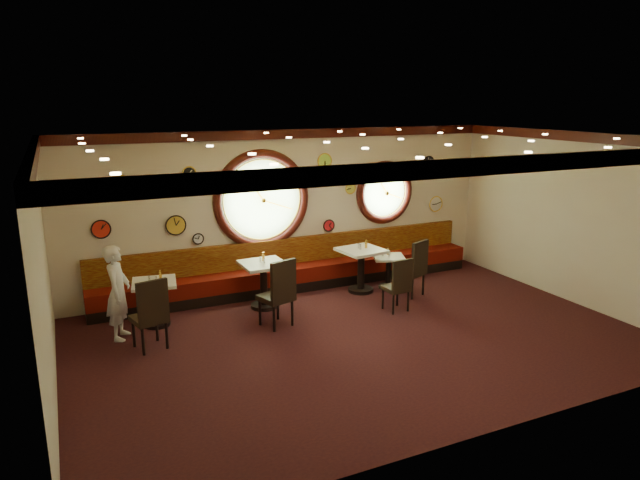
{
  "coord_description": "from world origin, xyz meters",
  "views": [
    {
      "loc": [
        -4.22,
        -7.51,
        3.78
      ],
      "look_at": [
        -0.36,
        0.8,
        1.5
      ],
      "focal_mm": 32.0,
      "sensor_mm": 36.0,
      "label": 1
    }
  ],
  "objects": [
    {
      "name": "chair_c",
      "position": [
        1.2,
        0.76,
        0.57
      ],
      "size": [
        0.45,
        0.45,
        0.62
      ],
      "rotation": [
        0.0,
        0.0,
        0.07
      ],
      "color": "black",
      "rests_on": "floor"
    },
    {
      "name": "wall_clock_9",
      "position": [
        -2.0,
        2.96,
        2.45
      ],
      "size": [
        0.24,
        0.03,
        0.24
      ],
      "primitive_type": "cylinder",
      "rotation": [
        1.57,
        0.0,
        0.0
      ],
      "color": "black",
      "rests_on": "wall_back"
    },
    {
      "name": "condiment_b_bottle",
      "position": [
        -0.9,
        2.11,
        0.95
      ],
      "size": [
        0.05,
        0.05,
        0.16
      ],
      "primitive_type": "cylinder",
      "color": "gold",
      "rests_on": "table_b"
    },
    {
      "name": "table_a",
      "position": [
        -2.9,
        1.95,
        0.5
      ],
      "size": [
        0.82,
        0.82,
        0.79
      ],
      "color": "black",
      "rests_on": "floor"
    },
    {
      "name": "condiment_d_pepper",
      "position": [
        1.73,
        1.98,
        0.73
      ],
      "size": [
        0.04,
        0.04,
        0.1
      ],
      "primitive_type": "cylinder",
      "color": "silver",
      "rests_on": "table_d"
    },
    {
      "name": "wall_back",
      "position": [
        0.0,
        3.0,
        1.6
      ],
      "size": [
        9.0,
        0.02,
        3.2
      ],
      "primitive_type": "cube",
      "color": "beige",
      "rests_on": "floor"
    },
    {
      "name": "condiment_c_bottle",
      "position": [
        1.24,
        2.06,
        0.97
      ],
      "size": [
        0.05,
        0.05,
        0.16
      ],
      "primitive_type": "cylinder",
      "color": "gold",
      "rests_on": "table_c"
    },
    {
      "name": "wall_front",
      "position": [
        0.0,
        -3.0,
        1.6
      ],
      "size": [
        9.0,
        0.02,
        3.2
      ],
      "primitive_type": "cube",
      "color": "beige",
      "rests_on": "floor"
    },
    {
      "name": "molding_front",
      "position": [
        0.0,
        -2.95,
        3.11
      ],
      "size": [
        9.0,
        0.1,
        0.18
      ],
      "primitive_type": "cube",
      "color": "#350E09",
      "rests_on": "wall_back"
    },
    {
      "name": "wall_clock_2",
      "position": [
        3.3,
        2.96,
        2.4
      ],
      "size": [
        0.28,
        0.03,
        0.28
      ],
      "primitive_type": "cylinder",
      "rotation": [
        1.57,
        0.0,
        0.0
      ],
      "color": "black",
      "rests_on": "wall_back"
    },
    {
      "name": "banquette_base",
      "position": [
        0.0,
        2.72,
        0.1
      ],
      "size": [
        8.0,
        0.55,
        0.2
      ],
      "primitive_type": "cube",
      "color": "black",
      "rests_on": "floor"
    },
    {
      "name": "condiment_b_salt",
      "position": [
        -0.98,
        2.06,
        0.91
      ],
      "size": [
        0.03,
        0.03,
        0.09
      ],
      "primitive_type": "cylinder",
      "color": "silver",
      "rests_on": "table_b"
    },
    {
      "name": "wall_clock_4",
      "position": [
        3.55,
        2.96,
        1.45
      ],
      "size": [
        0.34,
        0.03,
        0.34
      ],
      "primitive_type": "cylinder",
      "rotation": [
        1.57,
        0.0,
        0.0
      ],
      "color": "silver",
      "rests_on": "wall_back"
    },
    {
      "name": "porthole_left_glass",
      "position": [
        -0.6,
        3.0,
        1.85
      ],
      "size": [
        1.66,
        0.02,
        1.66
      ],
      "primitive_type": "cylinder",
      "rotation": [
        1.57,
        0.0,
        0.0
      ],
      "color": "#A3D27E",
      "rests_on": "wall_back"
    },
    {
      "name": "banquette_seat",
      "position": [
        0.0,
        2.72,
        0.35
      ],
      "size": [
        8.0,
        0.55,
        0.3
      ],
      "primitive_type": "cube",
      "color": "#560C07",
      "rests_on": "banquette_base"
    },
    {
      "name": "porthole_left_ring",
      "position": [
        -0.6,
        2.95,
        1.85
      ],
      "size": [
        1.61,
        0.03,
        1.61
      ],
      "primitive_type": "torus",
      "rotation": [
        1.57,
        0.0,
        0.0
      ],
      "color": "gold",
      "rests_on": "wall_back"
    },
    {
      "name": "porthole_right_glass",
      "position": [
        2.2,
        3.0,
        1.8
      ],
      "size": [
        1.1,
        0.02,
        1.1
      ],
      "primitive_type": "cylinder",
      "rotation": [
        1.57,
        0.0,
        0.0
      ],
      "color": "#A3D27E",
      "rests_on": "wall_back"
    },
    {
      "name": "wall_clock_7",
      "position": [
        1.35,
        2.96,
        1.95
      ],
      "size": [
        0.22,
        0.03,
        0.22
      ],
      "primitive_type": "cylinder",
      "rotation": [
        1.57,
        0.0,
        0.0
      ],
      "color": "#CAD045",
      "rests_on": "wall_back"
    },
    {
      "name": "chair_d",
      "position": [
        1.94,
        1.34,
        0.64
      ],
      "size": [
        0.61,
        0.61,
        0.7
      ],
      "rotation": [
        0.0,
        0.0,
        0.36
      ],
      "color": "black",
      "rests_on": "floor"
    },
    {
      "name": "condiment_c_salt",
      "position": [
        1.09,
        2.08,
        0.94
      ],
      "size": [
        0.04,
        0.04,
        0.1
      ],
      "primitive_type": "cylinder",
      "color": "silver",
      "rests_on": "table_c"
    },
    {
      "name": "condiment_c_pepper",
      "position": [
        1.08,
        1.99,
        0.94
      ],
      "size": [
        0.04,
        0.04,
        0.11
      ],
      "primitive_type": "cylinder",
      "color": "silver",
      "rests_on": "table_c"
    },
    {
      "name": "wall_clock_8",
      "position": [
        -3.6,
        2.96,
        1.55
      ],
      "size": [
        0.32,
        0.03,
        0.32
      ],
      "primitive_type": "cylinder",
      "rotation": [
        1.57,
        0.0,
        0.0
      ],
      "color": "red",
      "rests_on": "wall_back"
    },
    {
      "name": "ceiling",
      "position": [
        0.0,
        0.0,
        3.2
      ],
      "size": [
        9.0,
        6.0,
        0.02
      ],
      "primitive_type": "cube",
      "color": "gold",
      "rests_on": "wall_back"
    },
    {
      "name": "wall_clock_0",
      "position": [
        -3.2,
        2.96,
        2.35
      ],
      "size": [
        0.26,
        0.03,
        0.26
      ],
      "primitive_type": "cylinder",
      "rotation": [
        1.57,
        0.0,
        0.0
      ],
      "color": "#ACCC28",
      "rests_on": "wall_back"
    },
    {
      "name": "table_b",
      "position": [
        -0.95,
        1.99,
        0.55
      ],
      "size": [
        0.81,
        0.81,
        0.87
      ],
      "color": "black",
      "rests_on": "floor"
    },
    {
      "name": "condiment_b_pepper",
      "position": [
        -0.93,
        1.96,
        0.91
      ],
      "size": [
        0.03,
        0.03,
        0.09
      ],
      "primitive_type": "cylinder",
      "color": "silver",
      "rests_on": "table_b"
    },
    {
      "name": "banquette_back",
      "position": [
        0.0,
        2.94,
        0.75
      ],
      "size": [
        8.0,
        0.1,
        0.55
      ],
      "primitive_type": "cube",
      "color": "#5C1207",
      "rests_on": "wall_back"
    },
    {
      "name": "condiment_d_salt",
      "position": [
        1.63,
        2.05,
        0.73
      ],
      "size": [
        0.04,
        0.04,
        0.1
      ],
      "primitive_type": "cylinder",
      "color": "silver",
      "rests_on": "table_d"
    },
    {
      "name": "porthole_left_frame",
      "position": [
        -0.6,
        2.98,
        1.85
      ],
      "size": [
        1.98,
        0.18,
        1.98
      ],
      "primitive_type": "torus",
      "rotation": [
        1.57,
        0.0,
        0.0
      ],
      "color": "#350E09",
      "rests_on": "wall_back"
    },
    {
      "name": "wall_clock_3",
      "position": [
        0.85,
        2.96,
        1.2
      ],
      "size": [
        0.24,
        0.03,
        0.24
      ],
      "primitive_type": "cylinder",
      "rotation": [
        1.57,
        0.0,
        0.0
      ],
      "color": "red",
      "rests_on": "wall_back"
    },
    {
      "name": "wall_clock_6",
      "position": [
        0.75,
        2.96,
        2.55
      ],
      "size": [
        0.3,
        0.03,
        0.3
      ],
      "primitive_type": "cylinder",
      "rotation": [
        1.57,
        0.0,
        0.0
      ],
      "color": "#ABDA44",
      "rests_on": "wall_back"
    },
    {
      "name": "wall_left",
      "position": [
        -4.5,
        0.0,
        1.6
      ],
      "size": [
        0.02,
        6.0,
        3.2
      ],
      "primitive_type": "cube",
      "color": "beige",
      "rests_on": "floor"
    },
    {
      "name": "condiment_a_bottle",
      "position": [
        -2.77,
        2.07,
        0.86
      ],
      "size": [
        0.05,
        0.05,
        0.15
      ],
      "primitive_type": "cylinder",
      "color": "gold",
      "rests_on": "table_a"
    },
    {
      "name": "wall_clock_1",
      "position": [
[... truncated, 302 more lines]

